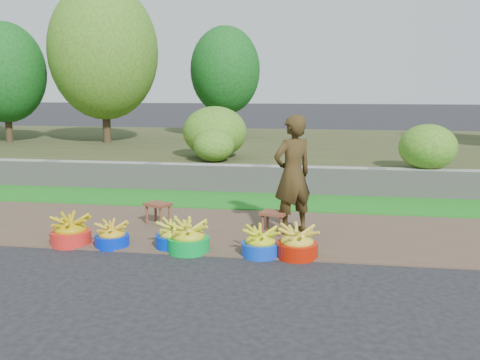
% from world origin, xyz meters
% --- Properties ---
extents(ground_plane, '(120.00, 120.00, 0.00)m').
position_xyz_m(ground_plane, '(0.00, 0.00, 0.00)').
color(ground_plane, black).
rests_on(ground_plane, ground).
extents(dirt_shoulder, '(80.00, 2.50, 0.02)m').
position_xyz_m(dirt_shoulder, '(0.00, 1.25, 0.01)').
color(dirt_shoulder, brown).
rests_on(dirt_shoulder, ground).
extents(grass_verge, '(80.00, 1.50, 0.04)m').
position_xyz_m(grass_verge, '(0.00, 3.25, 0.02)').
color(grass_verge, '#1C7A1B').
rests_on(grass_verge, ground).
extents(retaining_wall, '(80.00, 0.35, 0.55)m').
position_xyz_m(retaining_wall, '(0.00, 4.10, 0.28)').
color(retaining_wall, gray).
rests_on(retaining_wall, ground).
extents(earth_bank, '(80.00, 10.00, 0.50)m').
position_xyz_m(earth_bank, '(0.00, 9.00, 0.25)').
color(earth_bank, '#3B4120').
rests_on(earth_bank, ground).
extents(vegetation, '(33.58, 7.64, 4.53)m').
position_xyz_m(vegetation, '(1.41, 8.57, 2.72)').
color(vegetation, '#372B1A').
rests_on(vegetation, earth_bank).
extents(basin_a, '(0.53, 0.53, 0.40)m').
position_xyz_m(basin_a, '(-2.10, 0.22, 0.18)').
color(basin_a, red).
rests_on(basin_a, ground).
extents(basin_b, '(0.45, 0.45, 0.33)m').
position_xyz_m(basin_b, '(-1.51, 0.20, 0.15)').
color(basin_b, '#0125D0').
rests_on(basin_b, ground).
extents(basin_c, '(0.49, 0.49, 0.37)m').
position_xyz_m(basin_c, '(-0.69, 0.28, 0.17)').
color(basin_c, '#002EC3').
rests_on(basin_c, ground).
extents(basin_d, '(0.53, 0.53, 0.40)m').
position_xyz_m(basin_d, '(-0.46, 0.15, 0.18)').
color(basin_d, '#009E32').
rests_on(basin_d, ground).
extents(basin_e, '(0.48, 0.48, 0.36)m').
position_xyz_m(basin_e, '(0.46, 0.14, 0.16)').
color(basin_e, blue).
rests_on(basin_e, ground).
extents(basin_f, '(0.52, 0.52, 0.39)m').
position_xyz_m(basin_f, '(0.92, 0.15, 0.17)').
color(basin_f, '#A81604').
rests_on(basin_f, ground).
extents(stool_left, '(0.45, 0.41, 0.32)m').
position_xyz_m(stool_left, '(-1.26, 1.39, 0.28)').
color(stool_left, brown).
rests_on(stool_left, dirt_shoulder).
extents(stool_right, '(0.42, 0.36, 0.32)m').
position_xyz_m(stool_right, '(0.54, 1.13, 0.27)').
color(stool_right, brown).
rests_on(stool_right, dirt_shoulder).
extents(vendor_woman, '(0.73, 0.70, 1.69)m').
position_xyz_m(vendor_woman, '(0.79, 1.23, 0.86)').
color(vendor_woman, black).
rests_on(vendor_woman, dirt_shoulder).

